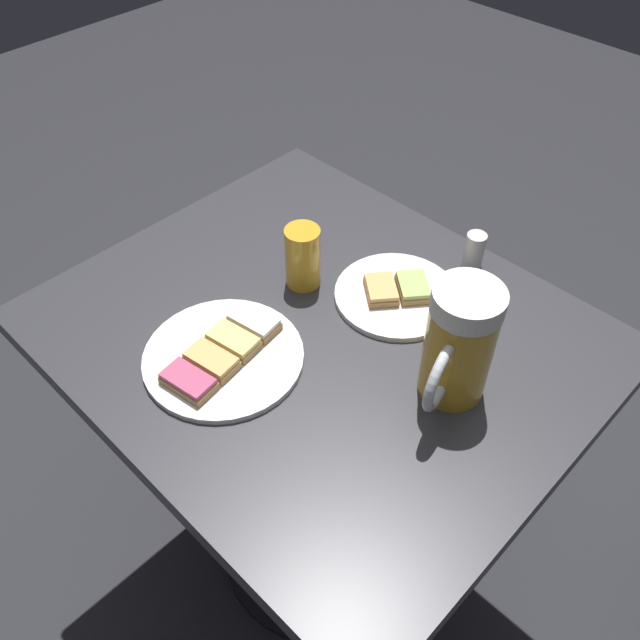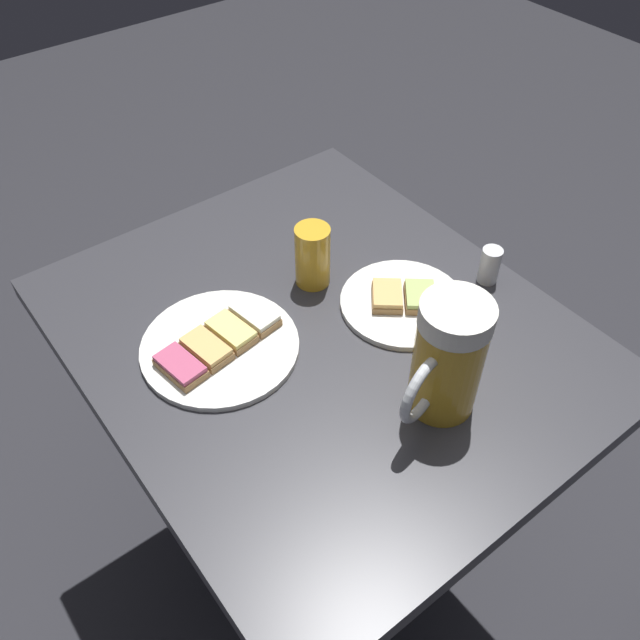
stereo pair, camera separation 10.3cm
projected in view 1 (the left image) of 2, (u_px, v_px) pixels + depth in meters
ground_plane at (320, 545)px, 1.56m from camera, size 6.00×6.00×0.00m
cafe_table at (320, 393)px, 1.15m from camera, size 0.81×0.69×0.73m
plate_near at (223, 355)px, 0.99m from camera, size 0.24×0.24×0.03m
plate_far at (397, 294)px, 1.08m from camera, size 0.20×0.20×0.03m
beer_mug at (458, 345)px, 0.89m from camera, size 0.10×0.16×0.18m
beer_glass_small at (303, 257)px, 1.08m from camera, size 0.06×0.06×0.11m
salt_shaker at (474, 250)px, 1.13m from camera, size 0.03×0.03×0.06m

